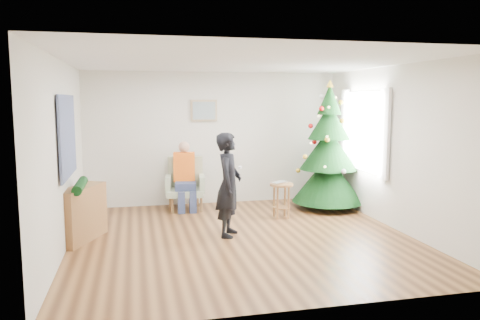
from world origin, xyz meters
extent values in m
plane|color=brown|center=(0.00, 0.00, 0.00)|extent=(5.00, 5.00, 0.00)
plane|color=white|center=(0.00, 0.00, 2.60)|extent=(5.00, 5.00, 0.00)
plane|color=silver|center=(0.00, 2.50, 1.30)|extent=(5.00, 0.00, 5.00)
plane|color=silver|center=(0.00, -2.50, 1.30)|extent=(5.00, 0.00, 5.00)
plane|color=silver|center=(-2.50, 0.00, 1.30)|extent=(0.00, 5.00, 5.00)
plane|color=silver|center=(2.50, 0.00, 1.30)|extent=(0.00, 5.00, 5.00)
cube|color=white|center=(2.47, 1.00, 1.50)|extent=(0.04, 1.30, 1.40)
cube|color=white|center=(2.44, 0.25, 1.50)|extent=(0.05, 0.25, 1.50)
cube|color=white|center=(2.44, 1.75, 1.50)|extent=(0.05, 0.25, 1.50)
cylinder|color=#3F2816|center=(2.03, 1.55, 0.16)|extent=(0.10, 0.10, 0.31)
cone|color=black|center=(2.03, 1.55, 0.57)|extent=(1.35, 1.35, 0.88)
cone|color=black|center=(2.03, 1.55, 1.14)|extent=(1.08, 1.08, 0.78)
cone|color=black|center=(2.03, 1.55, 1.66)|extent=(0.79, 0.79, 0.67)
cone|color=black|center=(2.03, 1.55, 2.07)|extent=(0.46, 0.46, 0.57)
cone|color=gold|center=(2.03, 1.55, 2.36)|extent=(0.14, 0.14, 0.14)
cylinder|color=brown|center=(0.94, 1.04, 0.59)|extent=(0.41, 0.41, 0.04)
cylinder|color=brown|center=(0.94, 1.04, 0.18)|extent=(0.30, 0.30, 0.02)
imported|color=silver|center=(0.94, 1.04, 0.62)|extent=(0.40, 0.38, 0.03)
cube|color=#9FAD8B|center=(-0.64, 2.00, 0.34)|extent=(0.74, 0.70, 0.12)
cube|color=#9FAD8B|center=(-0.60, 2.28, 0.68)|extent=(0.68, 0.20, 0.60)
cube|color=#9FAD8B|center=(-0.95, 2.04, 0.50)|extent=(0.16, 0.53, 0.30)
cube|color=#9FAD8B|center=(-0.32, 1.96, 0.50)|extent=(0.16, 0.53, 0.30)
cube|color=navy|center=(-0.64, 1.92, 0.47)|extent=(0.43, 0.44, 0.14)
cube|color=orange|center=(-0.64, 2.13, 0.80)|extent=(0.42, 0.26, 0.55)
sphere|color=tan|center=(-0.64, 2.11, 1.18)|extent=(0.21, 0.21, 0.21)
imported|color=black|center=(-0.17, 0.16, 0.79)|extent=(0.56, 0.67, 1.57)
cube|color=white|center=(-0.01, 0.13, 1.05)|extent=(0.08, 0.13, 0.04)
cube|color=brown|center=(-2.33, 0.40, 0.40)|extent=(0.68, 1.04, 0.80)
cylinder|color=black|center=(-2.33, 0.40, 0.82)|extent=(0.14, 0.90, 0.14)
cube|color=black|center=(-2.46, 0.30, 1.55)|extent=(0.03, 1.50, 1.15)
cube|color=tan|center=(-0.20, 2.47, 1.85)|extent=(0.52, 0.03, 0.42)
cube|color=gray|center=(-0.20, 2.45, 1.85)|extent=(0.44, 0.02, 0.34)
camera|label=1|loc=(-1.54, -6.64, 2.05)|focal=35.00mm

